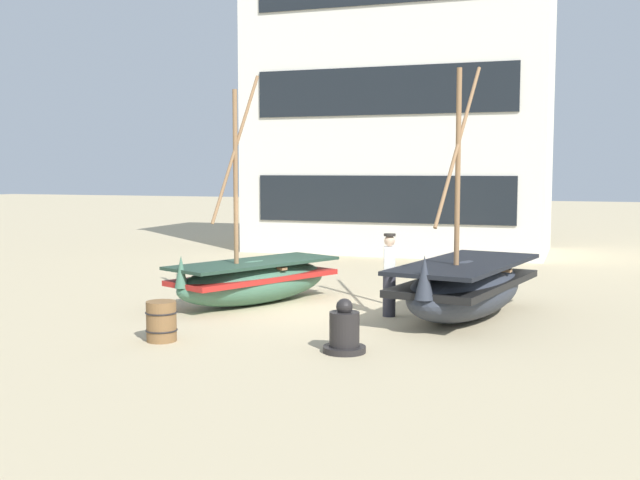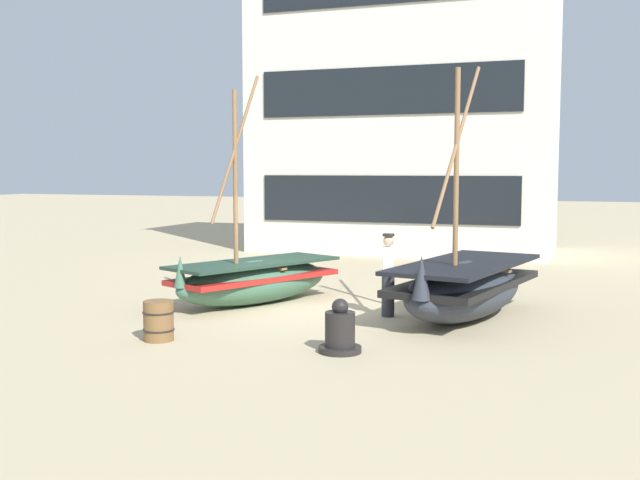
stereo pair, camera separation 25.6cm
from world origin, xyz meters
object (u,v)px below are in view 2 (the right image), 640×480
(fishing_boat_near_left, at_px, (464,287))
(wooden_barrel, at_px, (159,321))
(fishing_boat_centre_large, at_px, (254,280))
(capstan_winch, at_px, (340,332))
(harbor_building_main, at_px, (405,98))
(fisherman_by_hull, at_px, (388,276))

(fishing_boat_near_left, xyz_separation_m, wooden_barrel, (-4.67, -3.85, -0.28))
(fishing_boat_near_left, bearing_deg, fishing_boat_centre_large, 179.08)
(wooden_barrel, bearing_deg, capstan_winch, 4.73)
(harbor_building_main, bearing_deg, wooden_barrel, -91.61)
(harbor_building_main, bearing_deg, capstan_winch, -79.98)
(capstan_winch, xyz_separation_m, harbor_building_main, (-2.79, 15.77, 5.21))
(fishing_boat_near_left, relative_size, wooden_barrel, 7.19)
(wooden_barrel, bearing_deg, harbor_building_main, 88.39)
(fishing_boat_near_left, xyz_separation_m, capstan_winch, (-1.43, -3.58, -0.29))
(fishing_boat_centre_large, bearing_deg, capstan_winch, -48.45)
(capstan_winch, bearing_deg, wooden_barrel, -175.27)
(fishing_boat_centre_large, relative_size, wooden_barrel, 7.15)
(fishing_boat_near_left, xyz_separation_m, fisherman_by_hull, (-1.48, -0.36, 0.20))
(fishing_boat_near_left, xyz_separation_m, fishing_boat_centre_large, (-4.67, 0.08, -0.09))
(wooden_barrel, xyz_separation_m, harbor_building_main, (0.45, 16.04, 5.20))
(fishing_boat_centre_large, xyz_separation_m, capstan_winch, (3.24, -3.65, -0.20))
(fishing_boat_near_left, distance_m, wooden_barrel, 6.05)
(fishing_boat_centre_large, bearing_deg, fisherman_by_hull, -7.78)
(fishing_boat_near_left, bearing_deg, fisherman_by_hull, -166.29)
(wooden_barrel, bearing_deg, fishing_boat_centre_large, 90.00)
(fisherman_by_hull, bearing_deg, fishing_boat_centre_large, 172.22)
(fishing_boat_centre_large, relative_size, fisherman_by_hull, 2.97)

